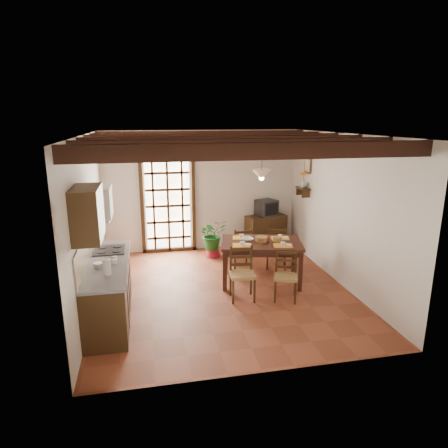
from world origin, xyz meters
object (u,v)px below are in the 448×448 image
object	(u,v)px
chair_near_right	(285,285)
chair_far_left	(241,255)
chair_far_right	(276,255)
sideboard	(266,232)
kitchen_counter	(109,288)
dining_table	(261,247)
pendant_lamp	(262,174)
crt_tv	(266,208)
chair_near_left	(242,283)
potted_plant	(213,232)

from	to	relation	value
chair_near_right	chair_far_left	distance (m)	1.70
chair_far_right	sideboard	world-z (taller)	chair_far_right
kitchen_counter	sideboard	world-z (taller)	kitchen_counter
dining_table	pendant_lamp	world-z (taller)	pendant_lamp
dining_table	crt_tv	xyz separation A→B (m)	(0.71, 1.97, 0.29)
chair_near_right	chair_far_left	size ratio (longest dim) A/B	0.98
sideboard	chair_far_left	bearing A→B (deg)	-141.72
dining_table	chair_far_right	xyz separation A→B (m)	(0.53, 0.66, -0.42)
chair_near_right	dining_table	bearing A→B (deg)	123.58
dining_table	sideboard	distance (m)	2.12
chair_far_right	sideboard	bearing A→B (deg)	-79.39
crt_tv	chair_near_left	bearing A→B (deg)	-136.77
potted_plant	pendant_lamp	world-z (taller)	pendant_lamp
chair_near_left	pendant_lamp	bearing A→B (deg)	60.03
crt_tv	sideboard	bearing A→B (deg)	68.56
kitchen_counter	chair_far_right	world-z (taller)	kitchen_counter
sideboard	potted_plant	distance (m)	1.42
chair_near_left	chair_near_right	bearing A→B (deg)	-7.78
chair_near_right	chair_near_left	bearing A→B (deg)	-172.60
chair_near_right	sideboard	world-z (taller)	chair_near_right
chair_far_right	sideboard	xyz separation A→B (m)	(0.18, 1.32, 0.12)
dining_table	kitchen_counter	bearing A→B (deg)	-149.88
crt_tv	chair_far_right	bearing A→B (deg)	-119.10
sideboard	potted_plant	xyz separation A→B (m)	(-1.36, -0.36, 0.17)
sideboard	potted_plant	world-z (taller)	potted_plant
kitchen_counter	crt_tv	size ratio (longest dim) A/B	4.04
chair_far_right	potted_plant	size ratio (longest dim) A/B	0.51
chair_near_left	pendant_lamp	world-z (taller)	pendant_lamp
potted_plant	chair_near_right	bearing A→B (deg)	-70.88
kitchen_counter	pendant_lamp	xyz separation A→B (m)	(2.75, 0.95, 1.60)
kitchen_counter	potted_plant	bearing A→B (deg)	49.64
chair_near_left	crt_tv	size ratio (longest dim) A/B	1.66
dining_table	chair_near_left	bearing A→B (deg)	-116.14
chair_near_right	sideboard	bearing A→B (deg)	100.01
chair_near_right	chair_far_right	world-z (taller)	chair_far_right
kitchen_counter	dining_table	size ratio (longest dim) A/B	1.35
chair_far_left	potted_plant	xyz separation A→B (m)	(-0.46, 0.79, 0.30)
crt_tv	chair_near_right	bearing A→B (deg)	-121.87
chair_far_right	crt_tv	bearing A→B (deg)	-79.42
crt_tv	dining_table	bearing A→B (deg)	-131.23
pendant_lamp	chair_near_left	bearing A→B (deg)	-125.21
kitchen_counter	chair_far_left	distance (m)	3.06
chair_near_left	pendant_lamp	size ratio (longest dim) A/B	1.09
chair_near_right	crt_tv	size ratio (longest dim) A/B	1.54
kitchen_counter	potted_plant	world-z (taller)	potted_plant
potted_plant	chair_near_left	bearing A→B (deg)	-87.05
dining_table	crt_tv	world-z (taller)	crt_tv
chair_near_left	crt_tv	distance (m)	3.00
crt_tv	pendant_lamp	distance (m)	2.27
kitchen_counter	crt_tv	xyz separation A→B (m)	(3.46, 2.82, 0.52)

